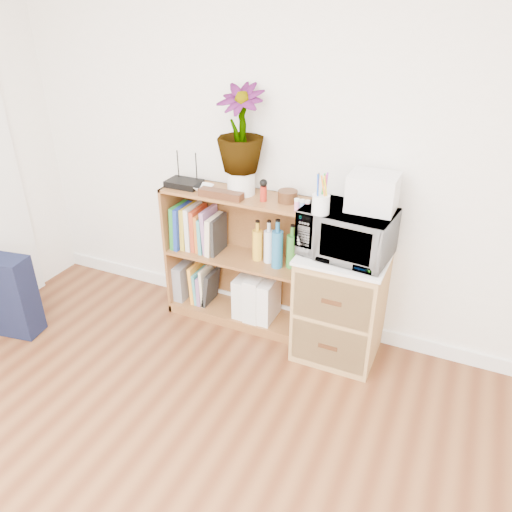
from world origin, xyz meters
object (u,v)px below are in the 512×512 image
Objects in this scene: bookshelf at (238,259)px; wicker_unit at (340,306)px; microwave at (347,233)px; suitcase at (3,294)px.

wicker_unit is at bearing -5.71° from bookshelf.
microwave reaches higher than wicker_unit.
microwave reaches higher than suitcase.
microwave is at bearing -90.00° from wicker_unit.
bookshelf is at bearing 20.66° from suitcase.
bookshelf reaches higher than wicker_unit.
bookshelf reaches higher than suitcase.
suitcase is at bearing -155.83° from microwave.
bookshelf is at bearing 179.26° from microwave.
bookshelf is 1.59m from suitcase.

